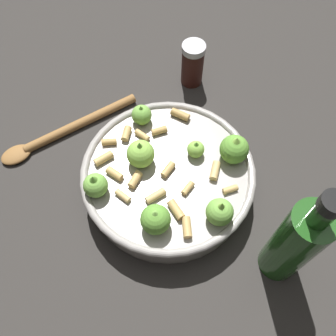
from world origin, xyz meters
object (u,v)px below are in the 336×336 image
olive_oil_bottle (295,243)px  wooden_spoon (63,132)px  cooking_pan (168,177)px  pepper_shaker (192,64)px

olive_oil_bottle → wooden_spoon: olive_oil_bottle is taller
cooking_pan → wooden_spoon: (0.20, -0.07, -0.03)m
pepper_shaker → olive_oil_bottle: olive_oil_bottle is taller
wooden_spoon → olive_oil_bottle: bearing=157.5°
cooking_pan → olive_oil_bottle: olive_oil_bottle is taller
olive_oil_bottle → wooden_spoon: bearing=-22.5°
olive_oil_bottle → cooking_pan: bearing=-26.5°
cooking_pan → olive_oil_bottle: size_ratio=1.21×
cooking_pan → wooden_spoon: size_ratio=1.30×
pepper_shaker → cooking_pan: bearing=90.5°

